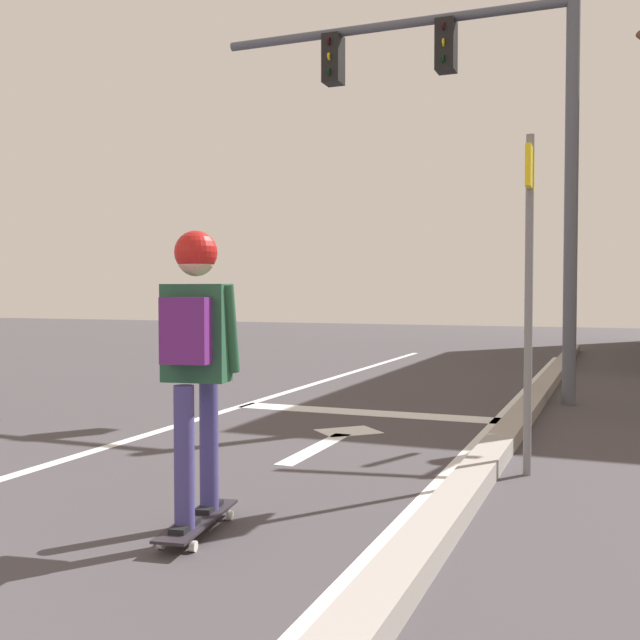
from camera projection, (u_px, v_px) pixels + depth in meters
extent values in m
cube|color=silver|center=(161.00, 430.00, 7.37)|extent=(0.12, 20.00, 0.01)
cube|color=silver|center=(466.00, 455.00, 6.27)|extent=(0.12, 20.00, 0.01)
cube|color=silver|center=(369.00, 413.00, 8.43)|extent=(3.14, 0.40, 0.01)
cube|color=silver|center=(316.00, 448.00, 6.53)|extent=(0.16, 1.40, 0.01)
cube|color=silver|center=(349.00, 431.00, 7.32)|extent=(0.71, 0.71, 0.01)
cube|color=gray|center=(496.00, 449.00, 6.17)|extent=(0.24, 24.00, 0.14)
cube|color=#262128|center=(198.00, 520.00, 4.22)|extent=(0.32, 0.85, 0.02)
cube|color=#B2B2B7|center=(215.00, 508.00, 4.50)|extent=(0.16, 0.07, 0.01)
cylinder|color=silver|center=(201.00, 513.00, 4.52)|extent=(0.04, 0.06, 0.06)
cylinder|color=silver|center=(230.00, 515.00, 4.48)|extent=(0.04, 0.06, 0.06)
cube|color=#B2B2B7|center=(177.00, 538.00, 3.95)|extent=(0.16, 0.07, 0.01)
cylinder|color=silver|center=(161.00, 544.00, 3.97)|extent=(0.04, 0.06, 0.06)
cylinder|color=silver|center=(193.00, 546.00, 3.93)|extent=(0.04, 0.06, 0.06)
cylinder|color=#3E3876|center=(209.00, 444.00, 4.39)|extent=(0.11, 0.11, 0.77)
cube|color=black|center=(209.00, 507.00, 4.40)|extent=(0.13, 0.25, 0.03)
cylinder|color=#3E3876|center=(184.00, 457.00, 4.03)|extent=(0.11, 0.11, 0.77)
cube|color=black|center=(185.00, 526.00, 4.04)|extent=(0.13, 0.25, 0.03)
cube|color=#244F35|center=(196.00, 333.00, 4.18)|extent=(0.39, 0.23, 0.54)
cylinder|color=#244F35|center=(167.00, 328.00, 4.25)|extent=(0.07, 0.09, 0.50)
cylinder|color=#244F35|center=(231.00, 329.00, 4.17)|extent=(0.07, 0.14, 0.50)
sphere|color=tan|center=(196.00, 257.00, 4.17)|extent=(0.21, 0.21, 0.21)
sphere|color=red|center=(196.00, 252.00, 4.17)|extent=(0.24, 0.24, 0.24)
cube|color=#5D1F6A|center=(186.00, 331.00, 4.05)|extent=(0.28, 0.18, 0.36)
cylinder|color=#515561|center=(571.00, 195.00, 8.98)|extent=(0.16, 0.16, 5.03)
cylinder|color=#515561|center=(388.00, 26.00, 9.73)|extent=(4.57, 0.12, 0.12)
cube|color=black|center=(446.00, 46.00, 9.46)|extent=(0.24, 0.28, 0.64)
cylinder|color=#3A0605|center=(444.00, 26.00, 9.32)|extent=(0.02, 0.10, 0.10)
cylinder|color=yellow|center=(444.00, 42.00, 9.33)|extent=(0.02, 0.10, 0.10)
cylinder|color=black|center=(443.00, 59.00, 9.33)|extent=(0.02, 0.10, 0.10)
cube|color=black|center=(333.00, 60.00, 10.03)|extent=(0.24, 0.28, 0.64)
cylinder|color=#3A0605|center=(329.00, 41.00, 9.88)|extent=(0.02, 0.10, 0.10)
cylinder|color=yellow|center=(329.00, 57.00, 9.89)|extent=(0.02, 0.10, 0.10)
cylinder|color=black|center=(329.00, 72.00, 9.89)|extent=(0.02, 0.10, 0.10)
cylinder|color=slate|center=(529.00, 306.00, 5.53)|extent=(0.06, 0.06, 2.51)
cube|color=yellow|center=(530.00, 169.00, 5.50)|extent=(0.06, 0.44, 0.30)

